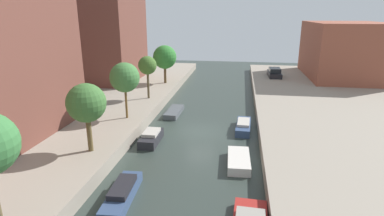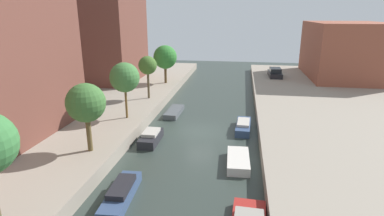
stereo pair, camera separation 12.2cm
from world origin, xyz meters
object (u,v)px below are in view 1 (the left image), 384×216
Objects in this scene: parked_car at (274,73)px; moored_boat_left_3 at (174,112)px; street_tree_1 at (86,103)px; moored_boat_left_2 at (151,138)px; street_tree_4 at (165,57)px; low_block_right at (344,50)px; moored_boat_right_2 at (239,161)px; street_tree_3 at (147,66)px; street_tree_2 at (125,78)px; moored_boat_left_1 at (122,193)px; moored_boat_right_3 at (243,126)px.

parked_car is 1.05× the size of moored_boat_left_3.
moored_boat_left_2 is (3.04, 4.26, -3.97)m from street_tree_1.
moored_boat_left_2 is at bearing -92.36° from moored_boat_left_3.
moored_boat_left_2 is at bearing -80.22° from street_tree_4.
low_block_right reaches higher than moored_boat_right_2.
street_tree_3 is (-0.00, 13.99, 0.22)m from street_tree_1.
street_tree_3 is (-0.00, 6.87, -0.08)m from street_tree_2.
street_tree_4 is 1.18× the size of parked_car.
street_tree_3 is at bearing 101.63° from moored_boat_left_1.
street_tree_2 is at bearing -173.90° from moored_boat_right_3.
street_tree_2 is 1.24× the size of moored_boat_right_3.
moored_boat_left_3 is (-11.60, -16.81, -1.30)m from parked_car.
moored_boat_left_2 is at bearing 158.02° from moored_boat_right_2.
low_block_right reaches higher than street_tree_1.
moored_boat_left_3 is (3.35, 11.73, -4.13)m from street_tree_1.
moored_boat_left_3 is at bearing 87.64° from moored_boat_left_2.
street_tree_2 is at bearing -126.00° from moored_boat_left_3.
moored_boat_right_3 is (7.09, -3.49, 0.12)m from moored_boat_left_3.
street_tree_1 reaches higher than moored_boat_right_2.
low_block_right is 26.03m from street_tree_4.
street_tree_3 reaches higher than moored_boat_right_2.
low_block_right is 4.10× the size of moored_boat_right_2.
moored_boat_left_1 is (3.67, -25.75, -4.07)m from street_tree_4.
moored_boat_left_3 is at bearing -124.61° from parked_car.
street_tree_4 is 1.24× the size of moored_boat_left_3.
street_tree_2 reaches higher than street_tree_1.
moored_boat_right_2 is (10.11, 1.41, -4.08)m from street_tree_1.
street_tree_1 is 6.66m from moored_boat_left_1.
moored_boat_left_2 is at bearing -43.26° from street_tree_2.
street_tree_2 reaches higher than moored_boat_left_2.
street_tree_3 is 16.71m from moored_boat_right_2.
moored_boat_right_2 is (6.44, 5.26, -0.08)m from moored_boat_left_1.
street_tree_2 is 1.40× the size of moored_boat_right_2.
street_tree_1 is at bearing -105.92° from moored_boat_left_3.
street_tree_2 reaches higher than street_tree_3.
moored_boat_right_2 is at bearing -21.98° from moored_boat_left_2.
street_tree_1 is 1.17× the size of moored_boat_left_3.
street_tree_1 is at bearing -125.47° from moored_boat_left_2.
low_block_right is 3.63× the size of moored_boat_right_3.
low_block_right is 2.94× the size of street_tree_2.
moored_boat_right_3 is (-14.26, -21.88, -4.52)m from low_block_right.
street_tree_2 is 1.00× the size of street_tree_4.
street_tree_3 is 1.15× the size of moored_boat_right_3.
street_tree_3 is at bearing 128.78° from moored_boat_right_2.
low_block_right is 2.93× the size of street_tree_4.
street_tree_2 is 11.35m from moored_boat_right_3.
moored_boat_left_1 is (3.67, -3.85, -4.01)m from street_tree_1.
parked_car is at bearing 77.47° from moored_boat_right_3.
moored_boat_left_3 is 1.00× the size of moored_boat_right_3.
moored_boat_left_2 reaches higher than moored_boat_left_3.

